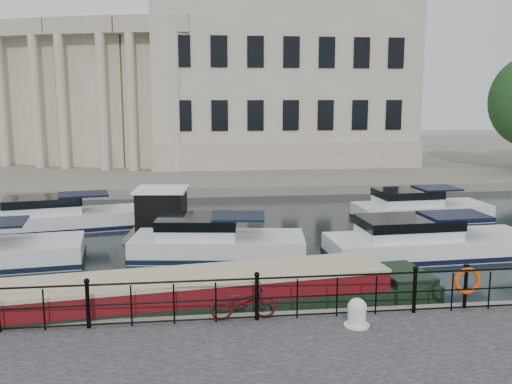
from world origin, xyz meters
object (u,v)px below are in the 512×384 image
Objects in this scene: bicycle at (243,302)px; life_ring_post at (467,282)px; narrowboat at (153,307)px; harbour_hut at (162,215)px; mooring_bollard at (357,313)px.

bicycle is 5.75m from life_ring_post.
life_ring_post reaches higher than bicycle.
bicycle is at bearing -41.00° from narrowboat.
mooring_bollard is at bearing -59.63° from harbour_hut.
life_ring_post reaches higher than narrowboat.
harbour_hut reaches higher than mooring_bollard.
bicycle is at bearing -70.61° from harbour_hut.
harbour_hut is at bearing 113.49° from mooring_bollard.
harbour_hut is at bearing 83.24° from narrowboat.
bicycle is 11.07m from harbour_hut.
harbour_hut is at bearing 10.96° from bicycle.
life_ring_post is (5.75, -0.03, 0.30)m from bicycle.
mooring_bollard is 12.63m from harbour_hut.
harbour_hut reaches higher than narrowboat.
life_ring_post reaches higher than mooring_bollard.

